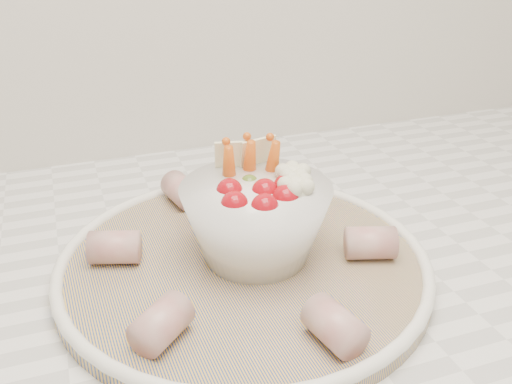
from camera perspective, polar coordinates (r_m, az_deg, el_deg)
name	(u,v)px	position (r m, az deg, el deg)	size (l,w,h in m)	color
serving_platter	(244,263)	(0.55, -1.25, -7.07)	(0.37, 0.37, 0.02)	navy
veggie_bowl	(257,218)	(0.53, 0.10, -2.62)	(0.14, 0.14, 0.11)	white
cured_meat_rolls	(243,245)	(0.54, -1.27, -5.32)	(0.28, 0.32, 0.03)	#A74E4C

